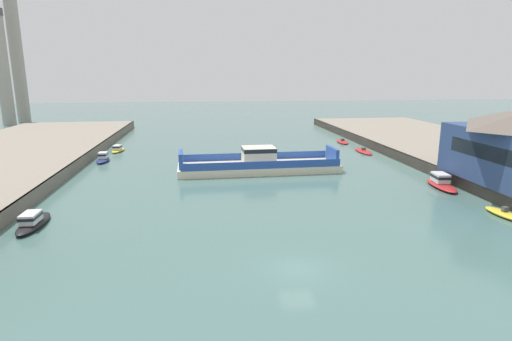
{
  "coord_description": "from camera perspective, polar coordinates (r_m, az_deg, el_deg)",
  "views": [
    {
      "loc": [
        -6.72,
        -27.74,
        14.17
      ],
      "look_at": [
        0.0,
        24.3,
        2.0
      ],
      "focal_mm": 29.04,
      "sensor_mm": 36.0,
      "label": 1
    }
  ],
  "objects": [
    {
      "name": "moored_boat_mid_right",
      "position": [
        58.48,
        24.14,
        -1.48
      ],
      "size": [
        3.09,
        7.32,
        1.76
      ],
      "color": "red",
      "rests_on": "ground"
    },
    {
      "name": "bollard_right_far",
      "position": [
        53.75,
        30.83,
        -1.83
      ],
      "size": [
        0.32,
        0.32,
        0.71
      ],
      "color": "black",
      "rests_on": "quay_right"
    },
    {
      "name": "moored_boat_far_left",
      "position": [
        73.81,
        -20.33,
        1.61
      ],
      "size": [
        2.0,
        5.27,
        1.52
      ],
      "color": "navy",
      "rests_on": "ground"
    },
    {
      "name": "moored_boat_mid_left",
      "position": [
        90.62,
        11.84,
        3.91
      ],
      "size": [
        2.64,
        5.99,
        0.88
      ],
      "color": "red",
      "rests_on": "ground"
    },
    {
      "name": "smokestack_distant_a",
      "position": [
        138.31,
        -31.59,
        12.32
      ],
      "size": [
        3.76,
        3.76,
        31.8
      ],
      "color": "#9E998E",
      "rests_on": "ground"
    },
    {
      "name": "moored_boat_near_left",
      "position": [
        80.41,
        14.59,
        2.62
      ],
      "size": [
        2.44,
        7.3,
        0.86
      ],
      "color": "red",
      "rests_on": "ground"
    },
    {
      "name": "chain_ferry",
      "position": [
        62.09,
        0.37,
        0.91
      ],
      "size": [
        24.14,
        7.55,
        3.68
      ],
      "color": "beige",
      "rests_on": "ground"
    },
    {
      "name": "moored_boat_upstream_a",
      "position": [
        82.47,
        -18.5,
        2.82
      ],
      "size": [
        2.39,
        5.35,
        1.26
      ],
      "color": "yellow",
      "rests_on": "ground"
    },
    {
      "name": "moored_boat_far_right",
      "position": [
        45.02,
        -28.41,
        -6.18
      ],
      "size": [
        2.1,
        6.54,
        1.51
      ],
      "color": "black",
      "rests_on": "ground"
    },
    {
      "name": "smokestack_distant_b",
      "position": [
        144.61,
        -30.13,
        13.89
      ],
      "size": [
        3.86,
        3.86,
        39.02
      ],
      "color": "#9E998E",
      "rests_on": "ground"
    },
    {
      "name": "moored_boat_near_right",
      "position": [
        49.58,
        31.01,
        -5.14
      ],
      "size": [
        2.06,
        5.03,
        1.04
      ],
      "color": "yellow",
      "rests_on": "ground"
    },
    {
      "name": "ground_plane",
      "position": [
        31.87,
        5.77,
        -13.42
      ],
      "size": [
        400.0,
        400.0,
        0.0
      ],
      "primitive_type": "plane",
      "color": "#476B66"
    }
  ]
}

